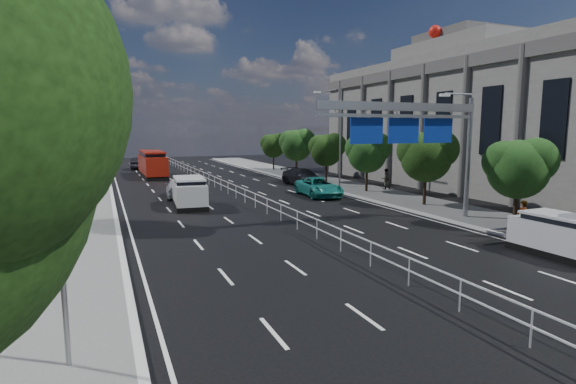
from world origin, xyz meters
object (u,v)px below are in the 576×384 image
toilet_sign (36,245)px  white_minivan (189,192)px  near_car_silver (179,187)px  near_car_dark (138,163)px  red_bus (152,163)px  parked_car_dark (303,177)px  pedestrian_b (386,179)px  parked_car_teal (319,187)px  overhead_gantry (416,125)px  pedestrian_a (522,218)px  silver_minivan (565,237)px

toilet_sign → white_minivan: (6.87, 20.59, -1.92)m
near_car_silver → near_car_dark: (-1.05, 28.14, -0.00)m
red_bus → parked_car_dark: (12.62, -13.89, -0.73)m
toilet_sign → near_car_dark: bearing=83.8°
red_bus → pedestrian_b: red_bus is taller
near_car_silver → parked_car_teal: bearing=167.8°
parked_car_dark → pedestrian_b: size_ratio=3.04×
white_minivan → pedestrian_b: white_minivan is taller
parked_car_teal → parked_car_dark: parked_car_dark is taller
toilet_sign → red_bus: size_ratio=0.44×
near_car_dark → parked_car_dark: 28.10m
overhead_gantry → near_car_dark: bearing=105.3°
pedestrian_a → pedestrian_b: (3.80, 17.17, 0.03)m
parked_car_teal → near_car_silver: bearing=164.3°
parked_car_teal → pedestrian_a: size_ratio=3.11×
red_bus → overhead_gantry: bearing=-71.8°
near_car_silver → pedestrian_b: (17.47, -2.95, 0.22)m
near_car_silver → parked_car_teal: near_car_silver is taller
white_minivan → near_car_silver: 4.75m
pedestrian_b → red_bus: bearing=-40.3°
near_car_silver → silver_minivan: bearing=124.7°
parked_car_teal → pedestrian_b: size_ratio=3.00×
near_car_silver → silver_minivan: silver_minivan is taller
pedestrian_a → pedestrian_b: size_ratio=0.96×
toilet_sign → near_car_silver: toilet_sign is taller
parked_car_dark → pedestrian_a: (1.30, -23.57, 0.22)m
silver_minivan → parked_car_dark: (0.00, 26.78, -0.09)m
white_minivan → near_car_silver: size_ratio=1.02×
silver_minivan → pedestrian_a: size_ratio=2.50×
parked_car_teal → pedestrian_a: pedestrian_a is taller
near_car_dark → pedestrian_b: size_ratio=2.76×
white_minivan → parked_car_dark: (12.39, 8.20, -0.22)m
overhead_gantry → pedestrian_b: (6.66, 12.33, -4.56)m
overhead_gantry → red_bus: 34.69m
near_car_silver → near_car_dark: size_ratio=0.97×
near_car_dark → pedestrian_b: pedestrian_b is taller
toilet_sign → parked_car_teal: size_ratio=0.80×
silver_minivan → parked_car_teal: silver_minivan is taller
overhead_gantry → red_bus: overhead_gantry is taller
red_bus → parked_car_teal: size_ratio=1.81×
silver_minivan → pedestrian_a: pedestrian_a is taller
white_minivan → overhead_gantry: bearing=-39.5°
parked_car_dark → pedestrian_b: 8.19m
overhead_gantry → silver_minivan: 9.46m
overhead_gantry → parked_car_teal: 12.62m
white_minivan → parked_car_dark: 14.86m
red_bus → silver_minivan: red_bus is taller
pedestrian_a → white_minivan: bearing=-50.0°
parked_car_teal → pedestrian_b: pedestrian_b is taller
pedestrian_b → parked_car_dark: bearing=-42.9°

